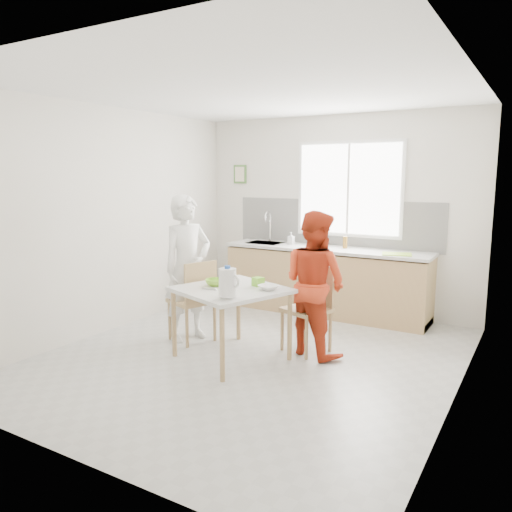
{
  "coord_description": "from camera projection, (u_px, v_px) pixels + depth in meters",
  "views": [
    {
      "loc": [
        2.57,
        -4.29,
        1.9
      ],
      "look_at": [
        -0.07,
        0.2,
        1.04
      ],
      "focal_mm": 35.0,
      "sensor_mm": 36.0,
      "label": 1
    }
  ],
  "objects": [
    {
      "name": "ground",
      "position": [
        252.0,
        357.0,
        5.25
      ],
      "size": [
        4.5,
        4.5,
        0.0
      ],
      "primitive_type": "plane",
      "color": "#B7B7B2",
      "rests_on": "ground"
    },
    {
      "name": "room_shell",
      "position": [
        252.0,
        200.0,
        4.98
      ],
      "size": [
        4.5,
        4.5,
        4.5
      ],
      "color": "silver",
      "rests_on": "ground"
    },
    {
      "name": "window",
      "position": [
        349.0,
        189.0,
        6.77
      ],
      "size": [
        1.5,
        0.06,
        1.3
      ],
      "color": "white",
      "rests_on": "room_shell"
    },
    {
      "name": "backsplash",
      "position": [
        334.0,
        223.0,
        6.95
      ],
      "size": [
        3.0,
        0.02,
        0.65
      ],
      "primitive_type": "cube",
      "color": "white",
      "rests_on": "room_shell"
    },
    {
      "name": "picture_frame",
      "position": [
        240.0,
        174.0,
        7.61
      ],
      "size": [
        0.22,
        0.03,
        0.28
      ],
      "color": "#4B7C38",
      "rests_on": "room_shell"
    },
    {
      "name": "kitchen_counter",
      "position": [
        325.0,
        284.0,
        6.84
      ],
      "size": [
        2.84,
        0.64,
        1.37
      ],
      "color": "tan",
      "rests_on": "ground"
    },
    {
      "name": "dining_table",
      "position": [
        231.0,
        295.0,
        5.11
      ],
      "size": [
        1.24,
        1.24,
        0.75
      ],
      "rotation": [
        0.0,
        0.0,
        -0.34
      ],
      "color": "silver",
      "rests_on": "ground"
    },
    {
      "name": "chair_left",
      "position": [
        195.0,
        297.0,
        5.65
      ],
      "size": [
        0.56,
        0.56,
        0.94
      ],
      "rotation": [
        0.0,
        0.0,
        -1.91
      ],
      "color": "tan",
      "rests_on": "ground"
    },
    {
      "name": "chair_far",
      "position": [
        311.0,
        304.0,
        5.39
      ],
      "size": [
        0.55,
        0.55,
        0.93
      ],
      "rotation": [
        0.0,
        0.0,
        -0.34
      ],
      "color": "tan",
      "rests_on": "ground"
    },
    {
      "name": "person_white",
      "position": [
        188.0,
        268.0,
        5.71
      ],
      "size": [
        0.58,
        0.71,
        1.67
      ],
      "primitive_type": "imported",
      "rotation": [
        0.0,
        0.0,
        1.23
      ],
      "color": "white",
      "rests_on": "ground"
    },
    {
      "name": "person_red",
      "position": [
        315.0,
        283.0,
        5.25
      ],
      "size": [
        0.9,
        0.8,
        1.53
      ],
      "primitive_type": "imported",
      "rotation": [
        0.0,
        0.0,
        2.8
      ],
      "color": "red",
      "rests_on": "ground"
    },
    {
      "name": "bowl_green",
      "position": [
        216.0,
        282.0,
        5.22
      ],
      "size": [
        0.27,
        0.27,
        0.07
      ],
      "primitive_type": "imported",
      "rotation": [
        0.0,
        0.0,
        -0.34
      ],
      "color": "#85CB2F",
      "rests_on": "dining_table"
    },
    {
      "name": "bowl_white",
      "position": [
        269.0,
        287.0,
        5.03
      ],
      "size": [
        0.25,
        0.25,
        0.05
      ],
      "primitive_type": "imported",
      "rotation": [
        0.0,
        0.0,
        -0.34
      ],
      "color": "white",
      "rests_on": "dining_table"
    },
    {
      "name": "milk_jug",
      "position": [
        228.0,
        282.0,
        4.65
      ],
      "size": [
        0.23,
        0.16,
        0.29
      ],
      "rotation": [
        0.0,
        0.0,
        -0.34
      ],
      "color": "white",
      "rests_on": "dining_table"
    },
    {
      "name": "green_box",
      "position": [
        258.0,
        282.0,
        5.2
      ],
      "size": [
        0.13,
        0.13,
        0.09
      ],
      "primitive_type": "cube",
      "rotation": [
        0.0,
        0.0,
        -0.34
      ],
      "color": "#78CE2F",
      "rests_on": "dining_table"
    },
    {
      "name": "spoon",
      "position": [
        209.0,
        289.0,
        5.02
      ],
      "size": [
        0.16,
        0.01,
        0.01
      ],
      "primitive_type": "cylinder",
      "rotation": [
        0.0,
        1.57,
        0.01
      ],
      "color": "#A5A5AA",
      "rests_on": "dining_table"
    },
    {
      "name": "cutting_board",
      "position": [
        397.0,
        254.0,
        6.15
      ],
      "size": [
        0.4,
        0.33,
        0.01
      ],
      "primitive_type": "cube",
      "rotation": [
        0.0,
        0.0,
        0.27
      ],
      "color": "#9DD330",
      "rests_on": "kitchen_counter"
    },
    {
      "name": "wine_bottle_a",
      "position": [
        318.0,
        234.0,
        6.93
      ],
      "size": [
        0.07,
        0.07,
        0.32
      ],
      "primitive_type": "cylinder",
      "color": "black",
      "rests_on": "kitchen_counter"
    },
    {
      "name": "wine_bottle_b",
      "position": [
        321.0,
        234.0,
        6.98
      ],
      "size": [
        0.07,
        0.07,
        0.3
      ],
      "primitive_type": "cylinder",
      "color": "black",
      "rests_on": "kitchen_counter"
    },
    {
      "name": "jar_amber",
      "position": [
        345.0,
        242.0,
        6.67
      ],
      "size": [
        0.06,
        0.06,
        0.16
      ],
      "primitive_type": "cylinder",
      "color": "olive",
      "rests_on": "kitchen_counter"
    },
    {
      "name": "soap_bottle",
      "position": [
        291.0,
        238.0,
        7.05
      ],
      "size": [
        0.08,
        0.08,
        0.17
      ],
      "primitive_type": "imported",
      "rotation": [
        0.0,
        0.0,
        0.01
      ],
      "color": "#999999",
      "rests_on": "kitchen_counter"
    }
  ]
}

